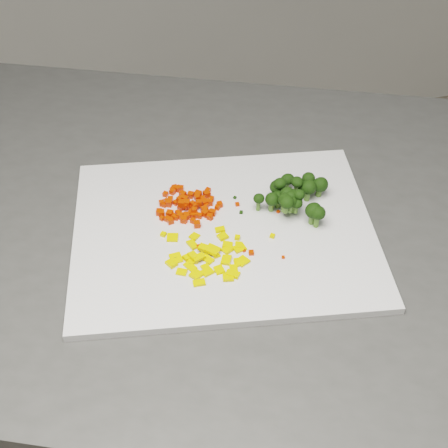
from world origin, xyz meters
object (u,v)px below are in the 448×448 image
object	(u,v)px
pepper_pile	(203,251)
broccoli_pile	(290,195)
counter_block	(211,380)
cutting_board	(224,232)
carrot_pile	(188,200)

from	to	relation	value
pepper_pile	broccoli_pile	bearing A→B (deg)	21.28
counter_block	cutting_board	size ratio (longest dim) A/B	2.55
counter_block	broccoli_pile	xyz separation A→B (m)	(0.12, -0.03, 0.49)
carrot_pile	broccoli_pile	xyz separation A→B (m)	(0.14, -0.04, 0.01)
pepper_pile	broccoli_pile	world-z (taller)	broccoli_pile
carrot_pile	broccoli_pile	distance (m)	0.15
pepper_pile	counter_block	bearing A→B (deg)	72.94
carrot_pile	pepper_pile	world-z (taller)	carrot_pile
pepper_pile	broccoli_pile	size ratio (longest dim) A/B	0.97
counter_block	pepper_pile	size ratio (longest dim) A/B	9.88
cutting_board	carrot_pile	bearing A→B (deg)	122.29
broccoli_pile	cutting_board	bearing A→B (deg)	-171.55
pepper_pile	broccoli_pile	distance (m)	0.16
counter_block	carrot_pile	bearing A→B (deg)	146.55
broccoli_pile	pepper_pile	bearing A→B (deg)	-158.72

